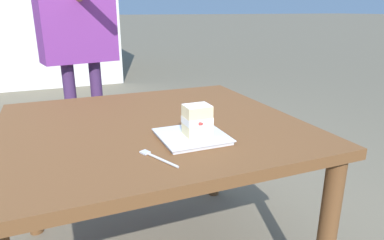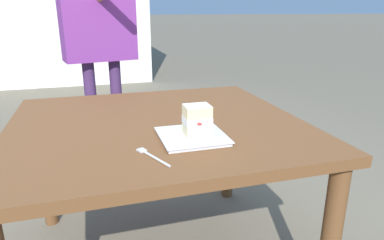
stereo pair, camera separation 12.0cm
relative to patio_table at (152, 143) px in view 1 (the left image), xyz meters
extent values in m
cylinder|color=brown|center=(-0.53, -0.48, -0.28)|extent=(0.07, 0.07, 0.67)
cylinder|color=brown|center=(0.53, -0.48, -0.28)|extent=(0.07, 0.07, 0.67)
cylinder|color=brown|center=(-0.53, 0.48, -0.28)|extent=(0.07, 0.07, 0.67)
cube|color=brown|center=(0.00, 0.00, 0.07)|extent=(1.18, 1.09, 0.04)
cube|color=white|center=(-0.08, 0.23, 0.10)|extent=(0.22, 0.22, 0.01)
cube|color=white|center=(-0.08, 0.23, 0.11)|extent=(0.23, 0.23, 0.00)
cube|color=beige|center=(-0.10, 0.24, 0.13)|extent=(0.09, 0.07, 0.04)
cube|color=white|center=(-0.10, 0.24, 0.16)|extent=(0.09, 0.08, 0.03)
sphere|color=red|center=(-0.10, 0.28, 0.16)|extent=(0.01, 0.01, 0.01)
sphere|color=red|center=(-0.13, 0.20, 0.16)|extent=(0.01, 0.01, 0.01)
sphere|color=red|center=(-0.10, 0.27, 0.16)|extent=(0.01, 0.01, 0.01)
cube|color=beige|center=(-0.10, 0.24, 0.19)|extent=(0.09, 0.07, 0.04)
cube|color=white|center=(-0.10, 0.24, 0.22)|extent=(0.09, 0.07, 0.00)
cylinder|color=silver|center=(0.07, 0.38, 0.10)|extent=(0.06, 0.13, 0.01)
cube|color=silver|center=(0.11, 0.30, 0.10)|extent=(0.03, 0.04, 0.01)
cylinder|color=#452855|center=(0.26, -0.97, -0.20)|extent=(0.08, 0.08, 0.83)
cylinder|color=#452855|center=(0.09, -1.01, -0.20)|extent=(0.08, 0.08, 0.83)
cube|color=#7A3389|center=(0.18, -0.99, 0.51)|extent=(0.48, 0.28, 0.59)
camera|label=1|loc=(0.35, 1.29, 0.53)|focal=31.93mm
camera|label=2|loc=(0.24, 1.33, 0.53)|focal=31.93mm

